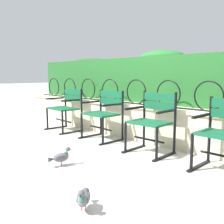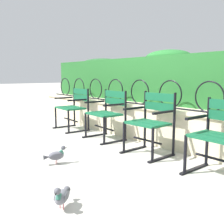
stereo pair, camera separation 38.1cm
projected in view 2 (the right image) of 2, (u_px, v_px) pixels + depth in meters
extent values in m
plane|color=#BCB7AD|center=(105.00, 150.00, 3.81)|extent=(60.00, 60.00, 0.00)
cube|color=beige|center=(147.00, 124.00, 4.33)|extent=(6.67, 0.35, 0.55)
cube|color=beige|center=(148.00, 106.00, 4.29)|extent=(6.67, 0.41, 0.05)
cylinder|color=black|center=(144.00, 104.00, 4.24)|extent=(6.14, 0.02, 0.02)
torus|color=black|center=(65.00, 87.00, 6.22)|extent=(0.42, 0.02, 0.42)
torus|color=black|center=(79.00, 88.00, 5.74)|extent=(0.42, 0.02, 0.42)
torus|color=black|center=(96.00, 89.00, 5.26)|extent=(0.42, 0.02, 0.42)
torus|color=black|center=(115.00, 90.00, 4.78)|extent=(0.42, 0.02, 0.42)
torus|color=black|center=(140.00, 92.00, 4.30)|extent=(0.42, 0.02, 0.42)
torus|color=black|center=(170.00, 94.00, 3.82)|extent=(0.42, 0.02, 0.42)
torus|color=black|center=(209.00, 97.00, 3.34)|extent=(0.42, 0.02, 0.42)
cube|color=#236028|center=(168.00, 80.00, 4.55)|extent=(6.53, 0.68, 0.81)
ellipsoid|color=#24572A|center=(100.00, 61.00, 6.02)|extent=(0.98, 0.61, 0.12)
ellipsoid|color=#216127|center=(168.00, 57.00, 4.51)|extent=(0.88, 0.61, 0.24)
cube|color=#145B38|center=(64.00, 108.00, 5.08)|extent=(0.59, 0.16, 0.03)
cube|color=#145B38|center=(70.00, 108.00, 5.16)|extent=(0.59, 0.16, 0.03)
cube|color=#145B38|center=(76.00, 107.00, 5.24)|extent=(0.59, 0.16, 0.03)
cube|color=#145B38|center=(81.00, 91.00, 5.26)|extent=(0.59, 0.06, 0.11)
cube|color=#145B38|center=(81.00, 98.00, 5.28)|extent=(0.59, 0.06, 0.11)
cylinder|color=black|center=(88.00, 110.00, 5.07)|extent=(0.04, 0.04, 0.83)
cylinder|color=black|center=(69.00, 122.00, 4.85)|extent=(0.04, 0.04, 0.44)
cube|color=black|center=(78.00, 131.00, 4.99)|extent=(0.07, 0.52, 0.02)
cube|color=black|center=(77.00, 100.00, 4.90)|extent=(0.06, 0.40, 0.03)
cylinder|color=black|center=(74.00, 107.00, 5.54)|extent=(0.04, 0.04, 0.83)
cylinder|color=black|center=(56.00, 118.00, 5.32)|extent=(0.04, 0.04, 0.44)
cube|color=black|center=(64.00, 127.00, 5.46)|extent=(0.07, 0.52, 0.02)
cube|color=black|center=(64.00, 98.00, 5.37)|extent=(0.06, 0.40, 0.03)
cylinder|color=black|center=(71.00, 120.00, 5.20)|extent=(0.56, 0.06, 0.03)
cube|color=#145B38|center=(97.00, 115.00, 4.29)|extent=(0.58, 0.16, 0.03)
cube|color=#145B38|center=(104.00, 114.00, 4.37)|extent=(0.58, 0.16, 0.03)
cube|color=#145B38|center=(110.00, 113.00, 4.45)|extent=(0.58, 0.16, 0.03)
cube|color=#145B38|center=(115.00, 94.00, 4.47)|extent=(0.57, 0.06, 0.11)
cube|color=#145B38|center=(115.00, 101.00, 4.49)|extent=(0.57, 0.06, 0.11)
cylinder|color=black|center=(125.00, 116.00, 4.29)|extent=(0.04, 0.04, 0.83)
cylinder|color=black|center=(104.00, 131.00, 4.07)|extent=(0.04, 0.04, 0.44)
cube|color=black|center=(114.00, 142.00, 4.21)|extent=(0.07, 0.52, 0.02)
cube|color=black|center=(114.00, 105.00, 4.12)|extent=(0.06, 0.40, 0.03)
cylinder|color=black|center=(106.00, 112.00, 4.75)|extent=(0.04, 0.04, 0.83)
cylinder|color=black|center=(86.00, 125.00, 4.52)|extent=(0.04, 0.04, 0.44)
cube|color=black|center=(95.00, 135.00, 4.66)|extent=(0.07, 0.52, 0.02)
cube|color=black|center=(95.00, 102.00, 4.58)|extent=(0.06, 0.40, 0.03)
cylinder|color=black|center=(104.00, 128.00, 4.41)|extent=(0.54, 0.06, 0.03)
cube|color=#145B38|center=(141.00, 124.00, 3.44)|extent=(0.53, 0.14, 0.03)
cube|color=#145B38|center=(147.00, 123.00, 3.53)|extent=(0.53, 0.14, 0.03)
cube|color=#145B38|center=(154.00, 122.00, 3.61)|extent=(0.53, 0.14, 0.03)
cube|color=#145B38|center=(159.00, 97.00, 3.63)|extent=(0.53, 0.04, 0.11)
cube|color=#145B38|center=(159.00, 107.00, 3.65)|extent=(0.53, 0.04, 0.11)
cylinder|color=black|center=(174.00, 125.00, 3.48)|extent=(0.04, 0.04, 0.86)
cylinder|color=black|center=(153.00, 145.00, 3.24)|extent=(0.04, 0.04, 0.44)
cube|color=black|center=(162.00, 158.00, 3.39)|extent=(0.05, 0.52, 0.02)
cube|color=black|center=(163.00, 112.00, 3.30)|extent=(0.04, 0.40, 0.03)
cylinder|color=black|center=(145.00, 119.00, 3.88)|extent=(0.04, 0.04, 0.86)
cylinder|color=black|center=(124.00, 138.00, 3.63)|extent=(0.04, 0.04, 0.44)
cube|color=black|center=(133.00, 149.00, 3.79)|extent=(0.05, 0.52, 0.02)
cube|color=black|center=(134.00, 108.00, 3.70)|extent=(0.04, 0.40, 0.03)
cylinder|color=black|center=(147.00, 141.00, 3.56)|extent=(0.50, 0.04, 0.03)
cube|color=#145B38|center=(214.00, 140.00, 2.62)|extent=(0.60, 0.13, 0.03)
cube|color=#145B38|center=(221.00, 138.00, 2.71)|extent=(0.60, 0.13, 0.03)
cylinder|color=black|center=(208.00, 132.00, 3.09)|extent=(0.04, 0.04, 0.83)
cylinder|color=black|center=(185.00, 155.00, 2.85)|extent=(0.04, 0.04, 0.44)
cube|color=black|center=(194.00, 169.00, 3.00)|extent=(0.04, 0.52, 0.02)
cube|color=black|center=(197.00, 117.00, 2.91)|extent=(0.04, 0.40, 0.03)
cylinder|color=black|center=(220.00, 160.00, 2.74)|extent=(0.57, 0.03, 0.03)
ellipsoid|color=slate|center=(61.00, 197.00, 2.12)|extent=(0.20, 0.21, 0.11)
cylinder|color=#2D6B56|center=(59.00, 196.00, 2.05)|extent=(0.07, 0.07, 0.06)
sphere|color=#55555D|center=(57.00, 191.00, 2.01)|extent=(0.06, 0.06, 0.06)
cone|color=black|center=(56.00, 194.00, 1.98)|extent=(0.03, 0.03, 0.01)
cone|color=#4A4A52|center=(66.00, 191.00, 2.23)|extent=(0.10, 0.10, 0.06)
ellipsoid|color=#5B5B63|center=(67.00, 196.00, 2.12)|extent=(0.11, 0.12, 0.07)
ellipsoid|color=#5B5B63|center=(57.00, 195.00, 2.13)|extent=(0.11, 0.12, 0.07)
cylinder|color=#C6515B|center=(63.00, 207.00, 2.11)|extent=(0.01, 0.01, 0.05)
cylinder|color=#C6515B|center=(60.00, 205.00, 2.14)|extent=(0.01, 0.01, 0.05)
ellipsoid|color=#5B5B66|center=(56.00, 156.00, 3.19)|extent=(0.15, 0.21, 0.11)
cylinder|color=#2D6B56|center=(62.00, 152.00, 3.21)|extent=(0.06, 0.07, 0.06)
sphere|color=#494951|center=(63.00, 148.00, 3.21)|extent=(0.06, 0.06, 0.06)
cone|color=black|center=(66.00, 148.00, 3.23)|extent=(0.02, 0.03, 0.01)
cone|color=#404047|center=(47.00, 157.00, 3.15)|extent=(0.08, 0.09, 0.06)
ellipsoid|color=#4E4E56|center=(55.00, 154.00, 3.23)|extent=(0.06, 0.14, 0.07)
ellipsoid|color=#4E4E56|center=(56.00, 156.00, 3.15)|extent=(0.06, 0.14, 0.07)
cylinder|color=#C6515B|center=(57.00, 161.00, 3.22)|extent=(0.01, 0.01, 0.05)
cylinder|color=#C6515B|center=(56.00, 162.00, 3.18)|extent=(0.01, 0.01, 0.05)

